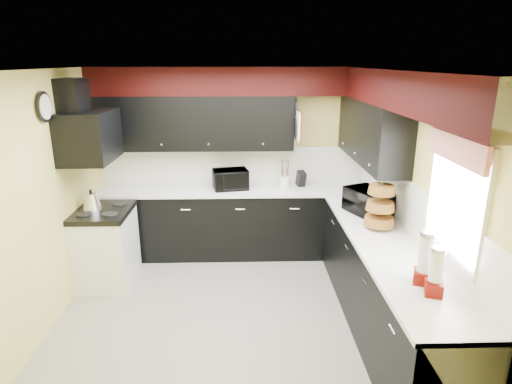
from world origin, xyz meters
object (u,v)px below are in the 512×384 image
utensil_crock (285,182)px  kettle (92,201)px  microwave (368,202)px  knife_block (301,179)px  toaster_oven (231,179)px

utensil_crock → kettle: kettle is taller
microwave → kettle: bearing=60.5°
knife_block → kettle: bearing=-176.3°
knife_block → toaster_oven: bearing=171.6°
microwave → kettle: size_ratio=2.38×
utensil_crock → knife_block: bearing=18.7°
microwave → knife_block: bearing=4.7°
toaster_oven → kettle: toaster_oven is taller
microwave → kettle: (-3.15, 0.30, -0.06)m
microwave → knife_block: (-0.61, 1.10, -0.04)m
toaster_oven → knife_block: toaster_oven is taller
toaster_oven → utensil_crock: bearing=-10.2°
knife_block → utensil_crock: bearing=-175.1°
utensil_crock → kettle: 2.43m
kettle → toaster_oven: bearing=24.1°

